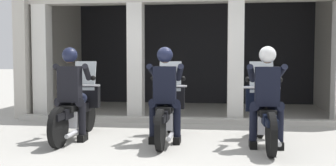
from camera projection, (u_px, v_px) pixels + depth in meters
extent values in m
plane|color=#A8A59E|center=(183.00, 114.00, 9.59)|extent=(80.00, 80.00, 0.00)
cube|color=black|center=(194.00, 54.00, 12.10)|extent=(7.82, 0.24, 3.10)
cube|color=#BCB7AD|center=(55.00, 53.00, 10.78)|extent=(0.30, 4.03, 3.10)
cube|color=silver|center=(42.00, 62.00, 9.10)|extent=(0.35, 0.36, 2.66)
cube|color=silver|center=(136.00, 62.00, 8.81)|extent=(0.35, 0.36, 2.66)
cube|color=silver|center=(235.00, 62.00, 8.53)|extent=(0.35, 0.36, 2.66)
cube|color=#B7B5AD|center=(183.00, 120.00, 8.26)|extent=(7.42, 0.24, 0.12)
cylinder|color=black|center=(88.00, 115.00, 7.32)|extent=(0.09, 0.64, 0.64)
cylinder|color=black|center=(58.00, 128.00, 5.93)|extent=(0.09, 0.64, 0.64)
cube|color=black|center=(88.00, 104.00, 7.31)|extent=(0.14, 0.44, 0.08)
cube|color=silver|center=(74.00, 118.00, 6.57)|extent=(0.28, 0.44, 0.28)
cube|color=black|center=(75.00, 110.00, 6.61)|extent=(0.18, 1.24, 0.16)
ellipsoid|color=#1E2338|center=(79.00, 99.00, 6.82)|extent=(0.26, 0.48, 0.22)
cube|color=black|center=(71.00, 108.00, 6.43)|extent=(0.24, 0.52, 0.10)
cube|color=black|center=(60.00, 116.00, 5.98)|extent=(0.16, 0.48, 0.10)
cylinder|color=silver|center=(87.00, 103.00, 7.24)|extent=(0.05, 0.24, 0.53)
cube|color=black|center=(86.00, 96.00, 7.18)|extent=(0.52, 0.16, 0.44)
sphere|color=silver|center=(87.00, 94.00, 7.27)|extent=(0.18, 0.18, 0.18)
cube|color=silver|center=(85.00, 76.00, 7.13)|extent=(0.40, 0.14, 0.54)
cylinder|color=silver|center=(84.00, 85.00, 7.06)|extent=(0.62, 0.04, 0.04)
cylinder|color=silver|center=(73.00, 133.00, 6.22)|extent=(0.07, 0.55, 0.07)
cube|color=black|center=(70.00, 84.00, 6.39)|extent=(0.36, 0.22, 0.60)
cube|color=#591414|center=(72.00, 82.00, 6.50)|extent=(0.05, 0.02, 0.32)
sphere|color=#936B51|center=(70.00, 57.00, 6.38)|extent=(0.21, 0.21, 0.21)
sphere|color=#191E38|center=(70.00, 55.00, 6.38)|extent=(0.26, 0.26, 0.26)
cylinder|color=black|center=(78.00, 102.00, 6.41)|extent=(0.26, 0.29, 0.17)
cylinder|color=black|center=(82.00, 119.00, 6.42)|extent=(0.12, 0.12, 0.53)
cube|color=black|center=(83.00, 138.00, 6.45)|extent=(0.11, 0.26, 0.12)
cylinder|color=black|center=(63.00, 102.00, 6.44)|extent=(0.26, 0.29, 0.17)
cylinder|color=black|center=(59.00, 118.00, 6.47)|extent=(0.12, 0.12, 0.53)
cube|color=black|center=(60.00, 137.00, 6.50)|extent=(0.11, 0.26, 0.12)
cylinder|color=black|center=(87.00, 72.00, 6.58)|extent=(0.19, 0.48, 0.31)
sphere|color=black|center=(93.00, 78.00, 6.79)|extent=(0.09, 0.09, 0.09)
cylinder|color=black|center=(62.00, 72.00, 6.63)|extent=(0.19, 0.48, 0.31)
sphere|color=black|center=(65.00, 78.00, 6.85)|extent=(0.09, 0.09, 0.09)
cylinder|color=black|center=(171.00, 116.00, 7.13)|extent=(0.09, 0.64, 0.64)
cylinder|color=black|center=(160.00, 130.00, 5.74)|extent=(0.09, 0.64, 0.64)
cube|color=black|center=(171.00, 105.00, 7.12)|extent=(0.14, 0.44, 0.08)
cube|color=silver|center=(166.00, 120.00, 6.38)|extent=(0.28, 0.44, 0.28)
cube|color=black|center=(166.00, 112.00, 6.43)|extent=(0.18, 1.24, 0.16)
ellipsoid|color=#1E2338|center=(168.00, 100.00, 6.63)|extent=(0.26, 0.48, 0.22)
cube|color=black|center=(165.00, 109.00, 6.24)|extent=(0.24, 0.52, 0.10)
cube|color=black|center=(161.00, 118.00, 5.79)|extent=(0.16, 0.48, 0.10)
cylinder|color=silver|center=(171.00, 104.00, 7.06)|extent=(0.05, 0.24, 0.53)
cube|color=black|center=(170.00, 97.00, 6.99)|extent=(0.52, 0.16, 0.44)
sphere|color=silver|center=(171.00, 95.00, 7.08)|extent=(0.18, 0.18, 0.18)
cube|color=silver|center=(170.00, 76.00, 6.94)|extent=(0.40, 0.14, 0.54)
cylinder|color=silver|center=(170.00, 86.00, 6.88)|extent=(0.62, 0.04, 0.04)
cylinder|color=silver|center=(171.00, 136.00, 6.03)|extent=(0.07, 0.55, 0.07)
cube|color=black|center=(165.00, 85.00, 6.20)|extent=(0.36, 0.22, 0.60)
cube|color=#591414|center=(166.00, 83.00, 6.32)|extent=(0.05, 0.02, 0.32)
sphere|color=tan|center=(165.00, 57.00, 6.19)|extent=(0.21, 0.21, 0.21)
sphere|color=#191E38|center=(165.00, 55.00, 6.19)|extent=(0.26, 0.26, 0.26)
cylinder|color=black|center=(173.00, 104.00, 6.22)|extent=(0.26, 0.29, 0.17)
cylinder|color=black|center=(177.00, 120.00, 6.23)|extent=(0.12, 0.12, 0.53)
cube|color=black|center=(177.00, 140.00, 6.26)|extent=(0.11, 0.26, 0.12)
cylinder|color=black|center=(156.00, 103.00, 6.25)|extent=(0.26, 0.29, 0.17)
cylinder|color=black|center=(153.00, 120.00, 6.28)|extent=(0.12, 0.12, 0.53)
cube|color=black|center=(153.00, 139.00, 6.31)|extent=(0.11, 0.26, 0.12)
cylinder|color=black|center=(180.00, 73.00, 6.39)|extent=(0.19, 0.48, 0.31)
sphere|color=black|center=(183.00, 79.00, 6.60)|extent=(0.09, 0.09, 0.09)
cylinder|color=black|center=(154.00, 73.00, 6.44)|extent=(0.19, 0.48, 0.31)
sphere|color=black|center=(153.00, 78.00, 6.66)|extent=(0.09, 0.09, 0.09)
cylinder|color=black|center=(260.00, 119.00, 6.77)|extent=(0.09, 0.64, 0.64)
cylinder|color=black|center=(271.00, 135.00, 5.38)|extent=(0.09, 0.64, 0.64)
cube|color=black|center=(260.00, 108.00, 6.76)|extent=(0.14, 0.44, 0.08)
cube|color=silver|center=(265.00, 124.00, 6.02)|extent=(0.28, 0.44, 0.28)
cube|color=black|center=(265.00, 115.00, 6.07)|extent=(0.18, 1.24, 0.16)
ellipsoid|color=black|center=(263.00, 102.00, 6.27)|extent=(0.26, 0.48, 0.22)
cube|color=black|center=(267.00, 112.00, 5.88)|extent=(0.24, 0.52, 0.10)
cube|color=black|center=(271.00, 122.00, 5.43)|extent=(0.16, 0.48, 0.10)
cylinder|color=silver|center=(260.00, 106.00, 6.70)|extent=(0.05, 0.24, 0.53)
cube|color=black|center=(261.00, 99.00, 6.63)|extent=(0.52, 0.16, 0.44)
sphere|color=silver|center=(260.00, 97.00, 6.73)|extent=(0.18, 0.18, 0.18)
cube|color=silver|center=(261.00, 77.00, 6.58)|extent=(0.40, 0.14, 0.54)
cylinder|color=silver|center=(262.00, 88.00, 6.52)|extent=(0.62, 0.04, 0.04)
cylinder|color=silver|center=(276.00, 141.00, 5.68)|extent=(0.07, 0.55, 0.07)
cube|color=black|center=(267.00, 86.00, 5.84)|extent=(0.36, 0.22, 0.60)
cube|color=#591414|center=(266.00, 85.00, 5.96)|extent=(0.05, 0.02, 0.32)
sphere|color=tan|center=(267.00, 57.00, 5.83)|extent=(0.21, 0.21, 0.21)
sphere|color=silver|center=(268.00, 55.00, 5.83)|extent=(0.26, 0.26, 0.26)
cylinder|color=black|center=(276.00, 106.00, 5.86)|extent=(0.26, 0.29, 0.17)
cylinder|color=black|center=(280.00, 124.00, 5.87)|extent=(0.12, 0.12, 0.53)
cube|color=black|center=(279.00, 145.00, 5.90)|extent=(0.11, 0.26, 0.12)
cylinder|color=black|center=(257.00, 106.00, 5.89)|extent=(0.26, 0.29, 0.17)
cylinder|color=black|center=(253.00, 124.00, 5.92)|extent=(0.12, 0.12, 0.53)
cube|color=black|center=(253.00, 144.00, 5.95)|extent=(0.11, 0.26, 0.12)
cylinder|color=black|center=(280.00, 73.00, 6.03)|extent=(0.19, 0.48, 0.31)
sphere|color=black|center=(280.00, 80.00, 6.24)|extent=(0.09, 0.09, 0.09)
cylinder|color=black|center=(251.00, 73.00, 6.08)|extent=(0.19, 0.48, 0.31)
sphere|color=black|center=(248.00, 80.00, 6.30)|extent=(0.09, 0.09, 0.09)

